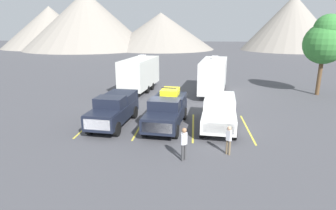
% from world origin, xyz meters
% --- Properties ---
extents(ground_plane, '(240.00, 240.00, 0.00)m').
position_xyz_m(ground_plane, '(0.00, 0.00, 0.00)').
color(ground_plane, '#47474C').
extents(pickup_truck_a, '(2.49, 5.41, 2.09)m').
position_xyz_m(pickup_truck_a, '(-3.57, -0.74, 1.13)').
color(pickup_truck_a, black).
rests_on(pickup_truck_a, ground).
extents(pickup_truck_b, '(2.63, 5.62, 2.49)m').
position_xyz_m(pickup_truck_b, '(0.01, -0.64, 1.14)').
color(pickup_truck_b, black).
rests_on(pickup_truck_b, ground).
extents(pickup_truck_c, '(2.63, 5.75, 2.09)m').
position_xyz_m(pickup_truck_c, '(3.48, -0.51, 1.12)').
color(pickup_truck_c, white).
rests_on(pickup_truck_c, ground).
extents(lot_stripe_a, '(0.12, 5.50, 0.01)m').
position_xyz_m(lot_stripe_a, '(-5.36, -0.71, 0.00)').
color(lot_stripe_a, gold).
rests_on(lot_stripe_a, ground).
extents(lot_stripe_b, '(0.12, 5.50, 0.01)m').
position_xyz_m(lot_stripe_b, '(-1.79, -0.71, 0.00)').
color(lot_stripe_b, gold).
rests_on(lot_stripe_b, ground).
extents(lot_stripe_c, '(0.12, 5.50, 0.01)m').
position_xyz_m(lot_stripe_c, '(1.79, -0.71, 0.00)').
color(lot_stripe_c, gold).
rests_on(lot_stripe_c, ground).
extents(lot_stripe_d, '(0.12, 5.50, 0.01)m').
position_xyz_m(lot_stripe_d, '(5.36, -0.71, 0.00)').
color(lot_stripe_d, gold).
rests_on(lot_stripe_d, ground).
extents(camper_trailer_a, '(3.25, 8.09, 3.67)m').
position_xyz_m(camper_trailer_a, '(-3.84, 9.79, 1.94)').
color(camper_trailer_a, silver).
rests_on(camper_trailer_a, ground).
extents(camper_trailer_b, '(3.28, 8.69, 3.68)m').
position_xyz_m(camper_trailer_b, '(3.70, 9.23, 1.94)').
color(camper_trailer_b, white).
rests_on(camper_trailer_b, ground).
extents(person_a, '(0.29, 0.28, 1.56)m').
position_xyz_m(person_a, '(3.63, -4.74, 0.90)').
color(person_a, '#726047').
rests_on(person_a, ground).
extents(person_b, '(0.32, 0.32, 1.73)m').
position_xyz_m(person_b, '(1.35, -5.64, 0.99)').
color(person_b, '#3F3F42').
rests_on(person_b, ground).
extents(tree_a, '(3.85, 3.85, 7.67)m').
position_xyz_m(tree_a, '(14.02, 9.74, 5.29)').
color(tree_a, brown).
rests_on(tree_a, ground).
extents(mountain_ridge, '(133.59, 48.16, 17.00)m').
position_xyz_m(mountain_ridge, '(3.71, 70.98, 7.63)').
color(mountain_ridge, gray).
rests_on(mountain_ridge, ground).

